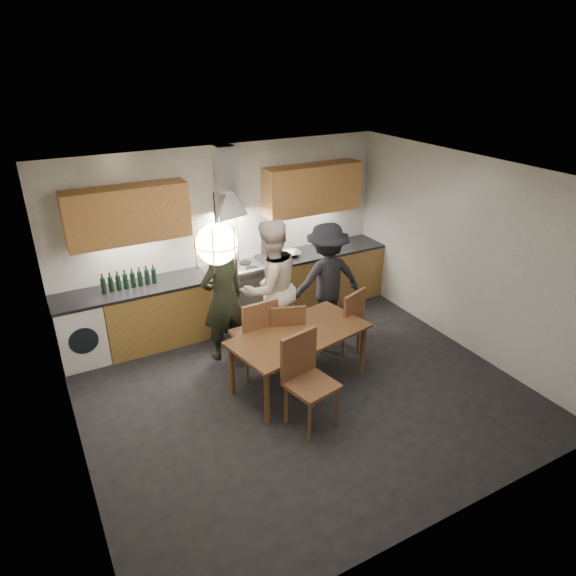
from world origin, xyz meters
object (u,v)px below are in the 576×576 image
chair_front (306,374)px  person_left (223,298)px  dining_table (300,339)px  chair_back_left (256,332)px  person_mid (270,288)px  person_right (327,279)px  mixing_bowl (292,254)px  stock_pot (328,245)px  wine_bottles (129,279)px

chair_front → person_left: 1.70m
dining_table → person_left: 1.18m
chair_back_left → person_left: (-0.19, 0.58, 0.25)m
dining_table → chair_back_left: chair_back_left is taller
person_mid → person_right: person_mid is taller
person_mid → chair_front: bearing=65.4°
mixing_bowl → person_left: bearing=-151.6°
dining_table → stock_pot: (1.52, 1.78, 0.35)m
mixing_bowl → person_right: bearing=-84.1°
wine_bottles → person_mid: bearing=-30.1°
person_right → mixing_bowl: bearing=-78.1°
person_mid → wine_bottles: size_ratio=2.57×
dining_table → stock_pot: bearing=38.4°
dining_table → mixing_bowl: 2.03m
dining_table → mixing_bowl: bearing=52.7°
person_right → stock_pot: bearing=-117.2°
person_mid → person_left: bearing=-24.1°
person_right → wine_bottles: size_ratio=2.29×
dining_table → wine_bottles: bearing=119.4°
mixing_bowl → person_mid: bearing=-132.5°
person_left → person_right: bearing=167.9°
person_right → stock_pot: 1.01m
chair_back_left → person_right: bearing=-161.4°
chair_back_left → person_left: 0.66m
mixing_bowl → wine_bottles: 2.44m
dining_table → chair_back_left: 0.57m
person_mid → stock_pot: 1.72m
person_right → wine_bottles: bearing=-13.1°
person_left → mixing_bowl: person_left is taller
chair_front → stock_pot: (1.81, 2.42, 0.37)m
chair_front → person_left: size_ratio=0.62×
chair_front → person_right: (1.27, 1.59, 0.22)m
dining_table → person_mid: person_mid is taller
chair_front → mixing_bowl: bearing=53.1°
person_mid → person_right: size_ratio=1.12×
mixing_bowl → stock_pot: size_ratio=1.25×
wine_bottles → dining_table: bearing=-49.6°
chair_back_left → person_mid: bearing=-134.8°
chair_front → person_left: bearing=87.8°
dining_table → person_left: (-0.55, 1.02, 0.23)m
person_mid → person_right: bearing=171.3°
wine_bottles → stock_pot: bearing=-0.8°
dining_table → wine_bottles: size_ratio=2.50×
chair_front → chair_back_left: bearing=82.6°
stock_pot → chair_front: bearing=-126.8°
chair_back_left → chair_front: size_ratio=0.99×
stock_pot → dining_table: bearing=-130.5°
chair_back_left → person_mid: (0.42, 0.45, 0.32)m
person_mid → person_right: 0.93m
wine_bottles → mixing_bowl: bearing=-0.5°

